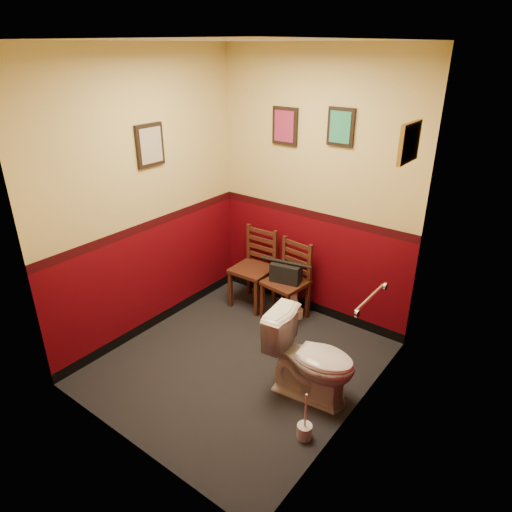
% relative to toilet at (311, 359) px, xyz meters
% --- Properties ---
extents(floor, '(2.20, 2.40, 0.00)m').
position_rel_toilet_xyz_m(floor, '(-0.72, -0.04, -0.36)').
color(floor, black).
rests_on(floor, ground).
extents(ceiling, '(2.20, 2.40, 0.00)m').
position_rel_toilet_xyz_m(ceiling, '(-0.72, -0.04, 2.34)').
color(ceiling, silver).
rests_on(ceiling, ground).
extents(wall_back, '(2.20, 0.00, 2.70)m').
position_rel_toilet_xyz_m(wall_back, '(-0.72, 1.16, 0.99)').
color(wall_back, '#4F040B').
rests_on(wall_back, ground).
extents(wall_front, '(2.20, 0.00, 2.70)m').
position_rel_toilet_xyz_m(wall_front, '(-0.72, -1.24, 0.99)').
color(wall_front, '#4F040B').
rests_on(wall_front, ground).
extents(wall_left, '(0.00, 2.40, 2.70)m').
position_rel_toilet_xyz_m(wall_left, '(-1.82, -0.04, 0.99)').
color(wall_left, '#4F040B').
rests_on(wall_left, ground).
extents(wall_right, '(0.00, 2.40, 2.70)m').
position_rel_toilet_xyz_m(wall_right, '(0.38, -0.04, 0.99)').
color(wall_right, '#4F040B').
rests_on(wall_right, ground).
extents(grab_bar, '(0.05, 0.56, 0.06)m').
position_rel_toilet_xyz_m(grab_bar, '(0.35, 0.21, 0.59)').
color(grab_bar, silver).
rests_on(grab_bar, wall_right).
extents(framed_print_back_a, '(0.28, 0.04, 0.36)m').
position_rel_toilet_xyz_m(framed_print_back_a, '(-1.07, 1.14, 1.59)').
color(framed_print_back_a, black).
rests_on(framed_print_back_a, wall_back).
extents(framed_print_back_b, '(0.26, 0.04, 0.34)m').
position_rel_toilet_xyz_m(framed_print_back_b, '(-0.47, 1.14, 1.64)').
color(framed_print_back_b, black).
rests_on(framed_print_back_b, wall_back).
extents(framed_print_left, '(0.04, 0.30, 0.38)m').
position_rel_toilet_xyz_m(framed_print_left, '(-1.80, 0.06, 1.49)').
color(framed_print_left, black).
rests_on(framed_print_left, wall_left).
extents(framed_print_right, '(0.04, 0.34, 0.28)m').
position_rel_toilet_xyz_m(framed_print_right, '(0.36, 0.56, 1.69)').
color(framed_print_right, olive).
rests_on(framed_print_right, wall_right).
extents(toilet, '(0.79, 0.50, 0.73)m').
position_rel_toilet_xyz_m(toilet, '(0.00, 0.00, 0.00)').
color(toilet, white).
rests_on(toilet, floor).
extents(toilet_brush, '(0.11, 0.11, 0.41)m').
position_rel_toilet_xyz_m(toilet_brush, '(0.21, -0.42, -0.30)').
color(toilet_brush, silver).
rests_on(toilet_brush, floor).
extents(chair_left, '(0.42, 0.42, 0.87)m').
position_rel_toilet_xyz_m(chair_left, '(-1.27, 0.92, 0.07)').
color(chair_left, '#502518').
rests_on(chair_left, floor).
extents(chair_right, '(0.43, 0.43, 0.85)m').
position_rel_toilet_xyz_m(chair_right, '(-0.82, 0.90, 0.06)').
color(chair_right, '#502518').
rests_on(chair_right, floor).
extents(handbag, '(0.34, 0.22, 0.23)m').
position_rel_toilet_xyz_m(handbag, '(-0.82, 0.86, 0.18)').
color(handbag, black).
rests_on(handbag, chair_right).
extents(tp_stack, '(0.23, 0.14, 0.30)m').
position_rel_toilet_xyz_m(tp_stack, '(-0.77, 0.94, -0.24)').
color(tp_stack, silver).
rests_on(tp_stack, floor).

